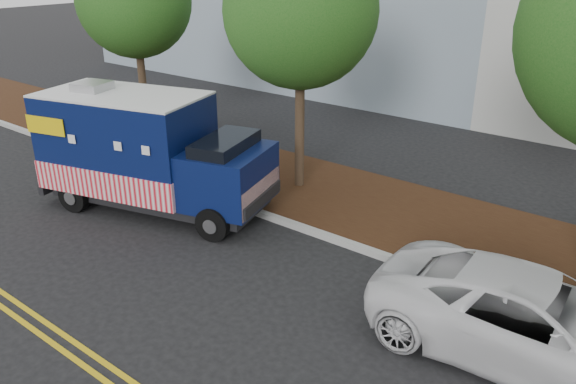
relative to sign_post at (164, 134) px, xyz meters
The scene contains 10 objects.
ground 4.43m from the sign_post, 28.47° to the right, with size 120.00×120.00×0.00m, color black.
curb 3.97m from the sign_post, ahead, with size 120.00×0.18×0.15m, color #9E9E99.
mulch_strip 4.18m from the sign_post, 21.36° to the left, with size 120.00×4.00×0.15m, color black.
centerline_near 7.58m from the sign_post, 59.95° to the right, with size 120.00×0.10×0.01m, color gold.
centerline_far 7.80m from the sign_post, 60.88° to the right, with size 120.00×0.10×0.01m, color gold.
tree_a 4.63m from the sign_post, 151.68° to the left, with size 3.64×3.64×6.64m.
tree_b 5.64m from the sign_post, 18.99° to the left, with size 3.94×3.94×6.86m.
sign_post is the anchor object (origin of this frame).
food_truck 2.55m from the sign_post, 50.77° to the right, with size 6.44×3.69×3.21m.
white_car 11.60m from the sign_post, 10.04° to the right, with size 2.47×5.36×1.49m, color silver.
Camera 1 is at (9.12, -8.42, 6.29)m, focal length 35.00 mm.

